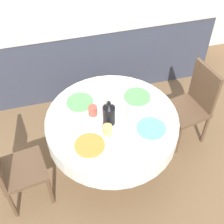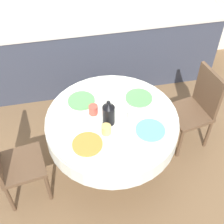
% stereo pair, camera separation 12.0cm
% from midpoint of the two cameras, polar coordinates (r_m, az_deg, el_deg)
% --- Properties ---
extents(ground_plane, '(12.00, 12.00, 0.00)m').
position_cam_midpoint_polar(ground_plane, '(3.39, 1.03, -9.46)').
color(ground_plane, brown).
extents(kitchen_counter, '(3.24, 0.64, 0.94)m').
position_cam_midpoint_polar(kitchen_counter, '(4.05, -3.19, 11.04)').
color(kitchen_counter, '#383D4C').
rests_on(kitchen_counter, ground_plane).
extents(dining_table, '(1.22, 1.22, 0.72)m').
position_cam_midpoint_polar(dining_table, '(2.92, 1.18, -2.82)').
color(dining_table, tan).
rests_on(dining_table, ground_plane).
extents(chair_left, '(0.47, 0.47, 0.92)m').
position_cam_midpoint_polar(chair_left, '(3.37, 16.18, 1.01)').
color(chair_left, brown).
rests_on(chair_left, ground_plane).
extents(chair_right, '(0.45, 0.45, 0.92)m').
position_cam_midpoint_polar(chair_right, '(2.92, -16.92, -8.78)').
color(chair_right, brown).
rests_on(chair_right, ground_plane).
extents(plate_near_left, '(0.26, 0.26, 0.01)m').
position_cam_midpoint_polar(plate_near_left, '(2.63, -3.21, -5.92)').
color(plate_near_left, orange).
rests_on(plate_near_left, dining_table).
extents(cup_near_left, '(0.08, 0.08, 0.09)m').
position_cam_midpoint_polar(cup_near_left, '(2.67, 0.23, -3.25)').
color(cup_near_left, '#DBB766').
rests_on(cup_near_left, dining_table).
extents(plate_near_right, '(0.26, 0.26, 0.01)m').
position_cam_midpoint_polar(plate_near_right, '(2.75, 8.29, -3.32)').
color(plate_near_right, '#60BCB7').
rests_on(plate_near_right, dining_table).
extents(cup_near_right, '(0.08, 0.08, 0.09)m').
position_cam_midpoint_polar(cup_near_right, '(2.79, 4.95, -0.84)').
color(cup_near_right, white).
rests_on(cup_near_right, dining_table).
extents(plate_far_left, '(0.26, 0.26, 0.01)m').
position_cam_midpoint_polar(plate_far_left, '(2.98, -4.49, 2.07)').
color(plate_far_left, '#5BA85B').
rests_on(plate_far_left, dining_table).
extents(cup_far_left, '(0.08, 0.08, 0.09)m').
position_cam_midpoint_polar(cup_far_left, '(2.83, -2.24, 0.39)').
color(cup_far_left, '#CC4C3D').
rests_on(cup_far_left, dining_table).
extents(plate_far_right, '(0.26, 0.26, 0.01)m').
position_cam_midpoint_polar(plate_far_right, '(3.02, 6.08, 2.58)').
color(plate_far_right, '#5BA85B').
rests_on(plate_far_right, dining_table).
extents(cup_far_right, '(0.08, 0.08, 0.09)m').
position_cam_midpoint_polar(cup_far_right, '(2.91, 2.67, 1.84)').
color(cup_far_right, white).
rests_on(cup_far_right, dining_table).
extents(coffee_carafe, '(0.11, 0.11, 0.26)m').
position_cam_midpoint_polar(coffee_carafe, '(2.70, 0.65, -0.31)').
color(coffee_carafe, black).
rests_on(coffee_carafe, dining_table).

